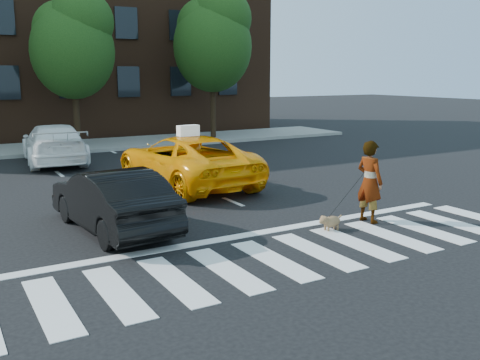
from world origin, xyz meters
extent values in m
plane|color=black|center=(0.00, 0.00, 0.00)|extent=(120.00, 120.00, 0.00)
cube|color=silver|center=(0.00, 0.00, 0.01)|extent=(13.00, 2.40, 0.01)
cube|color=silver|center=(0.00, 1.60, 0.01)|extent=(12.00, 0.30, 0.01)
cube|color=slate|center=(0.00, 17.50, 0.07)|extent=(30.00, 4.00, 0.15)
cube|color=#3F2416|center=(0.00, 25.00, 6.00)|extent=(26.00, 10.00, 12.00)
cylinder|color=black|center=(0.50, 17.00, 1.77)|extent=(0.28, 0.28, 3.55)
ellipsoid|color=black|center=(0.50, 17.00, 4.40)|extent=(3.69, 3.69, 4.25)
sphere|color=black|center=(0.90, 16.80, 5.68)|extent=(2.84, 2.84, 2.84)
sphere|color=black|center=(0.15, 17.25, 5.32)|extent=(2.56, 2.56, 2.56)
cylinder|color=black|center=(7.50, 17.00, 1.93)|extent=(0.28, 0.28, 3.85)
ellipsoid|color=black|center=(7.50, 17.00, 4.77)|extent=(4.00, 4.00, 4.60)
sphere|color=black|center=(7.90, 16.80, 6.16)|extent=(3.08, 3.08, 3.08)
sphere|color=black|center=(7.15, 17.25, 5.78)|extent=(2.77, 2.77, 2.77)
imported|color=#FFA005|center=(1.40, 7.00, 0.79)|extent=(2.97, 5.82, 1.57)
imported|color=black|center=(-2.00, 3.43, 0.69)|extent=(1.84, 4.31, 1.38)
imported|color=white|center=(-1.25, 13.41, 0.76)|extent=(2.61, 5.42, 1.52)
imported|color=#999999|center=(3.38, 1.10, 0.96)|extent=(0.53, 0.74, 1.92)
ellipsoid|color=olive|center=(2.19, 0.98, 0.20)|extent=(0.45, 0.24, 0.25)
sphere|color=olive|center=(1.97, 0.98, 0.26)|extent=(0.19, 0.19, 0.19)
sphere|color=olive|center=(1.89, 0.98, 0.23)|extent=(0.09, 0.09, 0.09)
cylinder|color=olive|center=(2.41, 0.99, 0.26)|extent=(0.13, 0.04, 0.11)
sphere|color=olive|center=(1.97, 1.04, 0.32)|extent=(0.07, 0.07, 0.07)
sphere|color=olive|center=(1.97, 0.92, 0.32)|extent=(0.07, 0.07, 0.07)
cylinder|color=olive|center=(2.05, 0.93, 0.06)|extent=(0.05, 0.05, 0.12)
cylinder|color=olive|center=(2.05, 1.04, 0.06)|extent=(0.05, 0.05, 0.12)
cylinder|color=olive|center=(2.32, 0.93, 0.06)|extent=(0.05, 0.05, 0.12)
cylinder|color=olive|center=(2.32, 1.04, 0.06)|extent=(0.05, 0.05, 0.12)
cube|color=white|center=(1.40, 6.80, 1.73)|extent=(0.67, 0.32, 0.32)
camera|label=1|loc=(-5.30, -7.88, 3.41)|focal=40.00mm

